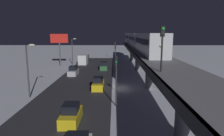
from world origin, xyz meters
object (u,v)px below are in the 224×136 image
at_px(rail_signal, 162,41).
at_px(traffic_light_mid, 115,54).
at_px(sedan_yellow, 98,84).
at_px(commercial_billboard, 59,42).
at_px(sedan_green, 104,66).
at_px(sedan_silver, 73,71).
at_px(box_truck, 84,59).
at_px(subway_train, 137,39).
at_px(sedan_yellow_2, 71,115).
at_px(traffic_light_far, 115,47).
at_px(traffic_light_near, 116,74).

distance_m(rail_signal, traffic_light_mid, 30.08).
height_order(sedan_yellow, commercial_billboard, commercial_billboard).
bearing_deg(sedan_green, sedan_silver, -133.09).
relative_size(sedan_green, box_truck, 0.58).
relative_size(sedan_yellow, sedan_silver, 1.01).
height_order(subway_train, traffic_light_mid, subway_train).
xyz_separation_m(sedan_yellow_2, sedan_silver, (4.60, -23.69, 0.00)).
relative_size(sedan_green, traffic_light_far, 0.67).
bearing_deg(sedan_yellow_2, sedan_yellow, 81.93).
distance_m(traffic_light_near, traffic_light_mid, 22.99).
height_order(sedan_silver, traffic_light_far, traffic_light_far).
bearing_deg(traffic_light_far, sedan_yellow_2, 84.70).
relative_size(sedan_yellow, traffic_light_near, 0.68).
xyz_separation_m(sedan_yellow, traffic_light_mid, (-2.90, -15.00, 3.41)).
bearing_deg(box_truck, rail_signal, 107.67).
relative_size(subway_train, sedan_yellow_2, 13.71).
bearing_deg(rail_signal, traffic_light_near, -58.84).
bearing_deg(sedan_yellow_2, rail_signal, -11.91).
relative_size(sedan_yellow, commercial_billboard, 0.49).
xyz_separation_m(traffic_light_near, traffic_light_far, (0.00, -45.98, 0.00)).
bearing_deg(traffic_light_near, subway_train, -101.12).
height_order(sedan_yellow_2, sedan_green, same).
relative_size(box_truck, traffic_light_near, 1.16).
height_order(sedan_yellow_2, traffic_light_near, traffic_light_near).
bearing_deg(box_truck, commercial_billboard, 41.19).
height_order(sedan_green, traffic_light_far, traffic_light_far).
xyz_separation_m(sedan_green, traffic_light_far, (-2.90, -20.15, 3.40)).
bearing_deg(traffic_light_near, traffic_light_mid, -90.00).
distance_m(sedan_green, traffic_light_near, 26.21).
distance_m(sedan_yellow, box_truck, 28.49).
relative_size(sedan_yellow_2, sedan_green, 0.94).
xyz_separation_m(sedan_silver, commercial_billboard, (6.00, -11.64, 6.03)).
bearing_deg(commercial_billboard, sedan_yellow_2, 106.70).
bearing_deg(sedan_yellow, traffic_light_far, 85.63).
height_order(rail_signal, box_truck, rail_signal).
height_order(sedan_yellow, sedan_silver, same).
relative_size(traffic_light_mid, commercial_billboard, 0.72).
bearing_deg(rail_signal, subway_train, -92.74).
xyz_separation_m(sedan_yellow, sedan_green, (0.00, -17.84, 0.01)).
distance_m(subway_train, sedan_silver, 19.01).
xyz_separation_m(subway_train, sedan_green, (8.54, 2.83, -6.69)).
xyz_separation_m(subway_train, sedan_yellow_2, (10.34, 33.37, -6.69)).
distance_m(sedan_yellow_2, traffic_light_far, 51.01).
bearing_deg(sedan_silver, sedan_yellow_2, 100.99).
height_order(sedan_yellow, sedan_yellow_2, same).
relative_size(subway_train, box_truck, 7.50).
bearing_deg(sedan_green, traffic_light_near, -83.59).
xyz_separation_m(box_truck, traffic_light_mid, (-9.50, 12.71, 2.85)).
xyz_separation_m(sedan_silver, box_truck, (0.20, -16.71, 0.55)).
bearing_deg(traffic_light_mid, box_truck, -53.22).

